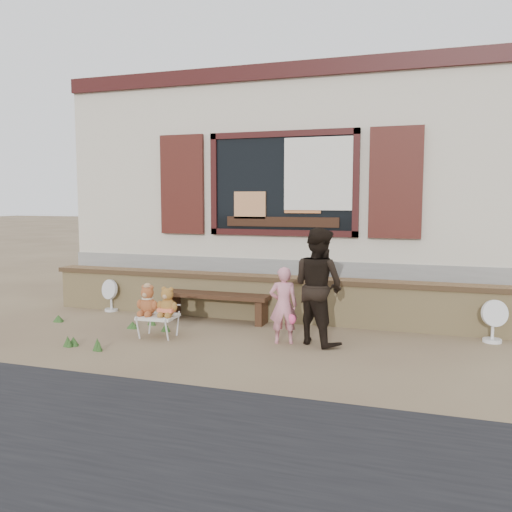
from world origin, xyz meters
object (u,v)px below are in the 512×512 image
(child, at_px, (283,305))
(adult, at_px, (318,286))
(teddy_bear_left, at_px, (148,300))
(folding_chair, at_px, (158,317))
(bench, at_px, (216,301))
(teddy_bear_right, at_px, (168,301))

(child, bearing_deg, adult, 179.75)
(teddy_bear_left, bearing_deg, folding_chair, -0.00)
(bench, xyz_separation_m, child, (1.28, -0.88, 0.18))
(adult, bearing_deg, child, 47.57)
(child, distance_m, adult, 0.50)
(teddy_bear_right, bearing_deg, teddy_bear_left, 180.00)
(bench, bearing_deg, teddy_bear_right, -100.88)
(bench, relative_size, adult, 1.12)
(teddy_bear_right, distance_m, child, 1.51)
(bench, relative_size, teddy_bear_right, 4.15)
(bench, height_order, adult, adult)
(teddy_bear_left, relative_size, adult, 0.28)
(bench, height_order, teddy_bear_left, teddy_bear_left)
(bench, height_order, child, child)
(teddy_bear_left, xyz_separation_m, teddy_bear_right, (0.28, 0.02, -0.01))
(child, bearing_deg, bench, -51.62)
(folding_chair, height_order, teddy_bear_left, teddy_bear_left)
(adult, bearing_deg, folding_chair, 40.48)
(folding_chair, bearing_deg, teddy_bear_right, -0.00)
(teddy_bear_left, xyz_separation_m, adult, (2.19, 0.36, 0.24))
(teddy_bear_right, relative_size, adult, 0.27)
(child, xyz_separation_m, adult, (0.41, 0.13, 0.24))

